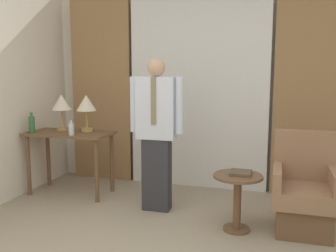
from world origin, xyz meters
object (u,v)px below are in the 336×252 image
object	(u,v)px
bottle_by_lamp	(32,124)
bottle_near_edge	(71,129)
table_lamp_left	(62,104)
desk	(70,143)
armchair	(304,196)
book	(241,173)
side_table	(237,193)
person	(157,129)
table_lamp_right	(86,105)

from	to	relation	value
bottle_by_lamp	bottle_near_edge	bearing A→B (deg)	-3.04
table_lamp_left	bottle_near_edge	distance (m)	0.51
desk	bottle_near_edge	size ratio (longest dim) A/B	5.90
armchair	desk	bearing A→B (deg)	172.50
desk	table_lamp_left	world-z (taller)	table_lamp_left
armchair	book	size ratio (longest dim) A/B	4.54
table_lamp_left	side_table	distance (m)	2.52
armchair	book	xyz separation A→B (m)	(-0.59, -0.15, 0.22)
desk	bottle_by_lamp	world-z (taller)	bottle_by_lamp
person	armchair	size ratio (longest dim) A/B	1.76
table_lamp_left	person	xyz separation A→B (m)	(1.39, -0.36, -0.21)
table_lamp_right	table_lamp_left	bearing A→B (deg)	180.00
table_lamp_left	desk	bearing A→B (deg)	-35.67
bottle_near_edge	person	size ratio (longest dim) A/B	0.11
side_table	book	world-z (taller)	book
person	table_lamp_left	bearing A→B (deg)	165.55
bottle_by_lamp	table_lamp_left	bearing A→B (deg)	47.52
table_lamp_left	book	bearing A→B (deg)	-15.36
armchair	side_table	xyz separation A→B (m)	(-0.62, -0.18, 0.03)
table_lamp_left	side_table	world-z (taller)	table_lamp_left
bottle_by_lamp	book	bearing A→B (deg)	-7.97
table_lamp_right	side_table	world-z (taller)	table_lamp_right
bottle_near_edge	person	bearing A→B (deg)	-2.66
table_lamp_left	bottle_near_edge	xyz separation A→B (m)	(0.31, -0.31, -0.26)
bottle_near_edge	person	xyz separation A→B (m)	(1.08, -0.05, 0.06)
bottle_near_edge	person	distance (m)	1.08
bottle_near_edge	armchair	xyz separation A→B (m)	(2.62, -0.18, -0.51)
table_lamp_left	side_table	size ratio (longest dim) A/B	0.83
table_lamp_left	bottle_by_lamp	world-z (taller)	table_lamp_left
bottle_near_edge	armchair	bearing A→B (deg)	-3.93
desk	side_table	size ratio (longest dim) A/B	1.90
bottle_by_lamp	desk	bearing A→B (deg)	19.45
armchair	side_table	size ratio (longest dim) A/B	1.71
bottle_near_edge	side_table	size ratio (longest dim) A/B	0.32
bottle_near_edge	side_table	bearing A→B (deg)	-10.21
book	bottle_near_edge	bearing A→B (deg)	170.66
table_lamp_right	book	world-z (taller)	table_lamp_right
table_lamp_right	armchair	bearing A→B (deg)	-10.74
side_table	armchair	bearing A→B (deg)	16.34
book	side_table	bearing A→B (deg)	-128.41
table_lamp_left	bottle_by_lamp	distance (m)	0.44
table_lamp_left	book	xyz separation A→B (m)	(2.33, -0.64, -0.55)
desk	armchair	xyz separation A→B (m)	(2.75, -0.36, -0.30)
desk	book	world-z (taller)	desk
bottle_by_lamp	armchair	world-z (taller)	bottle_by_lamp
table_lamp_right	side_table	bearing A→B (deg)	-18.85
bottle_near_edge	desk	bearing A→B (deg)	126.68
table_lamp_right	bottle_near_edge	world-z (taller)	table_lamp_right
table_lamp_left	bottle_near_edge	bearing A→B (deg)	-44.71
bottle_by_lamp	book	xyz separation A→B (m)	(2.59, -0.36, -0.32)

